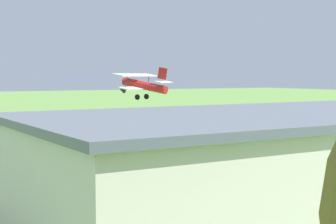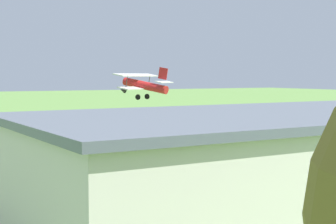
% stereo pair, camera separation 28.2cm
% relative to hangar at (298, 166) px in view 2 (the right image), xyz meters
% --- Properties ---
extents(ground_plane, '(400.00, 400.00, 0.00)m').
position_rel_hangar_xyz_m(ground_plane, '(-2.84, -39.86, -2.97)').
color(ground_plane, '#608C42').
extents(hangar, '(29.37, 13.68, 5.91)m').
position_rel_hangar_xyz_m(hangar, '(0.00, 0.00, 0.00)').
color(hangar, beige).
rests_on(hangar, ground_plane).
extents(biplane, '(7.29, 6.82, 3.77)m').
position_rel_hangar_xyz_m(biplane, '(-8.39, -34.48, 3.72)').
color(biplane, '#B21E1E').
extents(car_orange, '(2.07, 4.41, 1.61)m').
position_rel_hangar_xyz_m(car_orange, '(-12.56, -12.91, -2.12)').
color(car_orange, orange).
rests_on(car_orange, ground_plane).
extents(person_crossing_taxiway, '(0.51, 0.51, 1.72)m').
position_rel_hangar_xyz_m(person_crossing_taxiway, '(-4.74, -15.67, -2.11)').
color(person_crossing_taxiway, navy).
rests_on(person_crossing_taxiway, ground_plane).
extents(person_by_parked_cars, '(0.54, 0.54, 1.75)m').
position_rel_hangar_xyz_m(person_by_parked_cars, '(7.34, -15.50, -2.09)').
color(person_by_parked_cars, '#33723F').
rests_on(person_by_parked_cars, ground_plane).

